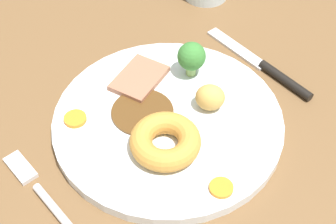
{
  "coord_description": "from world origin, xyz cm",
  "views": [
    {
      "loc": [
        -22.53,
        -32.51,
        49.26
      ],
      "look_at": [
        1.95,
        -1.93,
        6.0
      ],
      "focal_mm": 52.0,
      "sensor_mm": 36.0,
      "label": 1
    }
  ],
  "objects_px": {
    "carrot_coin_back": "(75,119)",
    "fork": "(43,195)",
    "meat_slice_main": "(139,78)",
    "carrot_coin_front": "(223,187)",
    "dinner_plate": "(168,121)",
    "yorkshire_pudding": "(165,141)",
    "broccoli_floret": "(192,57)",
    "roast_potato_left": "(210,97)",
    "knife": "(267,68)"
  },
  "relations": [
    {
      "from": "fork",
      "to": "knife",
      "type": "height_order",
      "value": "knife"
    },
    {
      "from": "meat_slice_main",
      "to": "carrot_coin_back",
      "type": "relative_size",
      "value": 2.64
    },
    {
      "from": "yorkshire_pudding",
      "to": "broccoli_floret",
      "type": "height_order",
      "value": "broccoli_floret"
    },
    {
      "from": "dinner_plate",
      "to": "carrot_coin_back",
      "type": "bearing_deg",
      "value": 143.51
    },
    {
      "from": "dinner_plate",
      "to": "knife",
      "type": "relative_size",
      "value": 1.52
    },
    {
      "from": "carrot_coin_back",
      "to": "fork",
      "type": "relative_size",
      "value": 0.18
    },
    {
      "from": "dinner_plate",
      "to": "fork",
      "type": "relative_size",
      "value": 1.84
    },
    {
      "from": "fork",
      "to": "yorkshire_pudding",
      "type": "bearing_deg",
      "value": -108.56
    },
    {
      "from": "broccoli_floret",
      "to": "carrot_coin_front",
      "type": "bearing_deg",
      "value": -119.57
    },
    {
      "from": "roast_potato_left",
      "to": "dinner_plate",
      "type": "bearing_deg",
      "value": 160.72
    },
    {
      "from": "meat_slice_main",
      "to": "broccoli_floret",
      "type": "xyz_separation_m",
      "value": [
        0.06,
        -0.03,
        0.03
      ]
    },
    {
      "from": "carrot_coin_back",
      "to": "fork",
      "type": "height_order",
      "value": "carrot_coin_back"
    },
    {
      "from": "dinner_plate",
      "to": "meat_slice_main",
      "type": "bearing_deg",
      "value": 81.37
    },
    {
      "from": "carrot_coin_front",
      "to": "roast_potato_left",
      "type": "bearing_deg",
      "value": 54.94
    },
    {
      "from": "fork",
      "to": "roast_potato_left",
      "type": "bearing_deg",
      "value": -98.42
    },
    {
      "from": "carrot_coin_back",
      "to": "broccoli_floret",
      "type": "xyz_separation_m",
      "value": [
        0.16,
        -0.02,
        0.03
      ]
    },
    {
      "from": "meat_slice_main",
      "to": "carrot_coin_back",
      "type": "bearing_deg",
      "value": -176.0
    },
    {
      "from": "knife",
      "to": "roast_potato_left",
      "type": "bearing_deg",
      "value": 94.18
    },
    {
      "from": "dinner_plate",
      "to": "yorkshire_pudding",
      "type": "bearing_deg",
      "value": -132.39
    },
    {
      "from": "roast_potato_left",
      "to": "carrot_coin_front",
      "type": "distance_m",
      "value": 0.12
    },
    {
      "from": "dinner_plate",
      "to": "broccoli_floret",
      "type": "distance_m",
      "value": 0.09
    },
    {
      "from": "meat_slice_main",
      "to": "knife",
      "type": "distance_m",
      "value": 0.18
    },
    {
      "from": "roast_potato_left",
      "to": "knife",
      "type": "relative_size",
      "value": 0.2
    },
    {
      "from": "meat_slice_main",
      "to": "fork",
      "type": "xyz_separation_m",
      "value": [
        -0.18,
        -0.07,
        -0.01
      ]
    },
    {
      "from": "dinner_plate",
      "to": "meat_slice_main",
      "type": "relative_size",
      "value": 3.9
    },
    {
      "from": "roast_potato_left",
      "to": "knife",
      "type": "distance_m",
      "value": 0.12
    },
    {
      "from": "carrot_coin_front",
      "to": "broccoli_floret",
      "type": "distance_m",
      "value": 0.18
    },
    {
      "from": "broccoli_floret",
      "to": "carrot_coin_back",
      "type": "bearing_deg",
      "value": 171.32
    },
    {
      "from": "meat_slice_main",
      "to": "carrot_coin_back",
      "type": "distance_m",
      "value": 0.1
    },
    {
      "from": "dinner_plate",
      "to": "carrot_coin_front",
      "type": "xyz_separation_m",
      "value": [
        -0.02,
        -0.12,
        0.01
      ]
    },
    {
      "from": "carrot_coin_front",
      "to": "knife",
      "type": "xyz_separation_m",
      "value": [
        0.18,
        0.11,
        -0.01
      ]
    },
    {
      "from": "meat_slice_main",
      "to": "carrot_coin_back",
      "type": "xyz_separation_m",
      "value": [
        -0.1,
        -0.01,
        -0.0
      ]
    },
    {
      "from": "dinner_plate",
      "to": "yorkshire_pudding",
      "type": "height_order",
      "value": "yorkshire_pudding"
    },
    {
      "from": "yorkshire_pudding",
      "to": "broccoli_floret",
      "type": "relative_size",
      "value": 1.67
    },
    {
      "from": "dinner_plate",
      "to": "meat_slice_main",
      "type": "xyz_separation_m",
      "value": [
        0.01,
        0.07,
        0.01
      ]
    },
    {
      "from": "dinner_plate",
      "to": "carrot_coin_back",
      "type": "distance_m",
      "value": 0.11
    },
    {
      "from": "meat_slice_main",
      "to": "broccoli_floret",
      "type": "relative_size",
      "value": 1.48
    },
    {
      "from": "meat_slice_main",
      "to": "dinner_plate",
      "type": "bearing_deg",
      "value": -98.63
    },
    {
      "from": "broccoli_floret",
      "to": "fork",
      "type": "relative_size",
      "value": 0.32
    },
    {
      "from": "meat_slice_main",
      "to": "fork",
      "type": "height_order",
      "value": "meat_slice_main"
    },
    {
      "from": "yorkshire_pudding",
      "to": "carrot_coin_back",
      "type": "height_order",
      "value": "yorkshire_pudding"
    },
    {
      "from": "broccoli_floret",
      "to": "fork",
      "type": "bearing_deg",
      "value": -171.33
    },
    {
      "from": "carrot_coin_front",
      "to": "fork",
      "type": "distance_m",
      "value": 0.2
    },
    {
      "from": "meat_slice_main",
      "to": "carrot_coin_front",
      "type": "xyz_separation_m",
      "value": [
        -0.03,
        -0.19,
        -0.0
      ]
    },
    {
      "from": "yorkshire_pudding",
      "to": "fork",
      "type": "distance_m",
      "value": 0.15
    },
    {
      "from": "yorkshire_pudding",
      "to": "meat_slice_main",
      "type": "bearing_deg",
      "value": 68.36
    },
    {
      "from": "broccoli_floret",
      "to": "knife",
      "type": "distance_m",
      "value": 0.11
    },
    {
      "from": "yorkshire_pudding",
      "to": "broccoli_floret",
      "type": "distance_m",
      "value": 0.13
    },
    {
      "from": "dinner_plate",
      "to": "carrot_coin_front",
      "type": "distance_m",
      "value": 0.12
    },
    {
      "from": "dinner_plate",
      "to": "roast_potato_left",
      "type": "bearing_deg",
      "value": -19.28
    }
  ]
}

